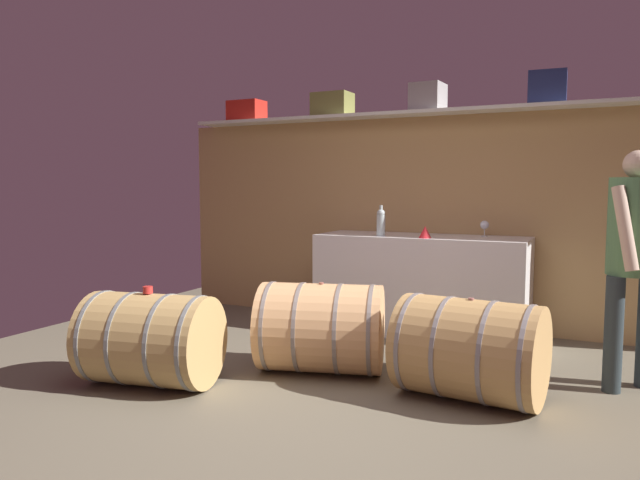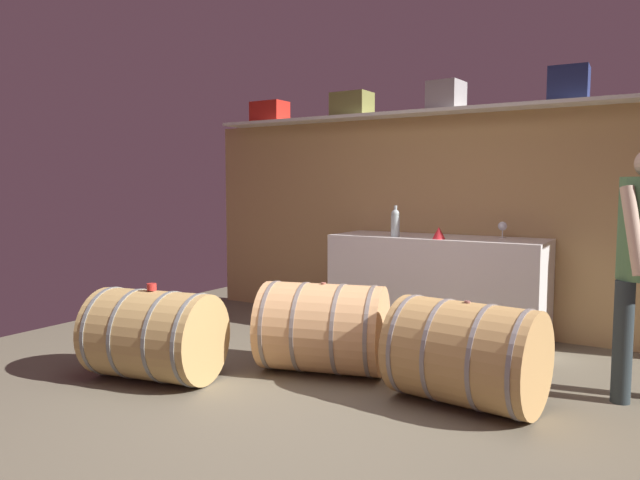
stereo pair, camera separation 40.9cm
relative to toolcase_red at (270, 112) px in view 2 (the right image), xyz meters
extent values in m
cube|color=#635C4A|center=(2.01, -1.77, -2.17)|extent=(6.65, 8.32, 0.02)
cube|color=tan|center=(2.01, 0.15, -1.15)|extent=(5.45, 0.10, 2.02)
cube|color=silver|center=(2.01, 0.00, -0.12)|extent=(5.02, 0.40, 0.03)
cube|color=red|center=(0.00, 0.00, 0.00)|extent=(0.37, 0.26, 0.22)
cube|color=olive|center=(1.01, 0.00, 0.01)|extent=(0.38, 0.28, 0.23)
cube|color=gray|center=(1.99, 0.00, 0.02)|extent=(0.30, 0.32, 0.25)
cube|color=navy|center=(3.03, 0.00, 0.03)|extent=(0.32, 0.26, 0.28)
cube|color=white|center=(2.02, -0.24, -1.71)|extent=(1.89, 0.65, 0.90)
cylinder|color=#ABBBBB|center=(1.69, -0.43, -1.16)|extent=(0.08, 0.08, 0.19)
sphere|color=#ABBBBB|center=(1.69, -0.43, -1.05)|extent=(0.07, 0.07, 0.07)
cylinder|color=#ABBBBB|center=(1.69, -0.43, -1.01)|extent=(0.03, 0.03, 0.06)
cylinder|color=white|center=(2.54, -0.07, -1.25)|extent=(0.06, 0.06, 0.00)
cylinder|color=white|center=(2.54, -0.07, -1.21)|extent=(0.01, 0.01, 0.07)
sphere|color=white|center=(2.54, -0.07, -1.15)|extent=(0.08, 0.08, 0.08)
sphere|color=maroon|center=(2.54, -0.07, -1.16)|extent=(0.05, 0.05, 0.05)
cone|color=red|center=(2.11, -0.46, -1.20)|extent=(0.11, 0.11, 0.11)
cylinder|color=tan|center=(0.75, -2.42, -1.84)|extent=(0.96, 0.77, 0.62)
cylinder|color=slate|center=(0.40, -2.49, -1.84)|extent=(0.14, 0.63, 0.63)
cylinder|color=slate|center=(0.61, -2.44, -1.84)|extent=(0.14, 0.63, 0.63)
cylinder|color=slate|center=(0.88, -2.39, -1.84)|extent=(0.14, 0.63, 0.63)
cylinder|color=slate|center=(1.10, -2.35, -1.84)|extent=(0.14, 0.63, 0.63)
cylinder|color=brown|center=(0.75, -2.42, -1.52)|extent=(0.04, 0.04, 0.01)
cylinder|color=tan|center=(1.67, -1.66, -1.83)|extent=(1.02, 0.85, 0.64)
cylinder|color=slate|center=(1.32, -1.76, -1.83)|extent=(0.20, 0.64, 0.65)
cylinder|color=slate|center=(1.54, -1.70, -1.83)|extent=(0.20, 0.64, 0.65)
cylinder|color=slate|center=(1.81, -1.62, -1.83)|extent=(0.20, 0.64, 0.65)
cylinder|color=slate|center=(2.03, -1.56, -1.83)|extent=(0.20, 0.64, 0.65)
cylinder|color=#975849|center=(1.67, -1.66, -1.50)|extent=(0.04, 0.04, 0.01)
cylinder|color=tan|center=(2.77, -1.77, -1.83)|extent=(0.94, 0.72, 0.64)
cylinder|color=gray|center=(2.40, -1.73, -1.83)|extent=(0.09, 0.65, 0.65)
cylinder|color=gray|center=(2.63, -1.75, -1.83)|extent=(0.09, 0.65, 0.65)
cylinder|color=gray|center=(2.91, -1.78, -1.83)|extent=(0.09, 0.65, 0.65)
cylinder|color=gray|center=(3.13, -1.81, -1.83)|extent=(0.09, 0.65, 0.65)
cylinder|color=#8B554F|center=(2.77, -1.77, -1.51)|extent=(0.04, 0.04, 0.01)
cylinder|color=red|center=(0.73, -2.42, -1.50)|extent=(0.07, 0.07, 0.05)
cylinder|color=#293437|center=(3.59, -1.22, -1.77)|extent=(0.12, 0.12, 0.77)
cylinder|color=#CBAA8E|center=(3.62, -1.33, -1.07)|extent=(0.21, 0.21, 0.54)
camera|label=1|loc=(3.48, -5.48, -0.80)|focal=33.16mm
camera|label=2|loc=(3.84, -5.28, -0.80)|focal=33.16mm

